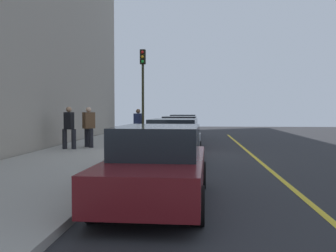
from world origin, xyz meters
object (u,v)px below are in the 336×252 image
parked_car_red (180,132)px  pedestrian_black_coat (69,126)px  pedestrian_navy_coat (138,125)px  pedestrian_brown_coat (89,126)px  parked_car_white (183,126)px  parked_car_silver (173,141)px  traffic_light_pole (143,81)px  parked_car_maroon (157,164)px

parked_car_red → pedestrian_black_coat: size_ratio=2.43×
pedestrian_navy_coat → pedestrian_brown_coat: bearing=-43.1°
parked_car_red → pedestrian_black_coat: (2.95, -4.63, 0.36)m
pedestrian_brown_coat → parked_car_white: bearing=155.3°
parked_car_silver → pedestrian_brown_coat: bearing=-131.4°
pedestrian_black_coat → pedestrian_navy_coat: bearing=138.5°
parked_car_white → traffic_light_pole: (6.87, -1.71, 2.49)m
parked_car_white → parked_car_red: 6.42m
traffic_light_pole → pedestrian_black_coat: bearing=-48.7°
parked_car_white → pedestrian_brown_coat: (8.55, -3.93, 0.36)m
pedestrian_navy_coat → parked_car_silver: bearing=20.5°
parked_car_silver → pedestrian_navy_coat: pedestrian_navy_coat is taller
parked_car_white → pedestrian_brown_coat: size_ratio=2.37×
parked_car_red → traffic_light_pole: 3.09m
parked_car_silver → pedestrian_brown_coat: 5.38m
parked_car_white → pedestrian_navy_coat: pedestrian_navy_coat is taller
parked_car_maroon → pedestrian_navy_coat: bearing=-169.5°
parked_car_maroon → traffic_light_pole: traffic_light_pole is taller
traffic_light_pole → pedestrian_navy_coat: bearing=-142.6°
parked_car_white → pedestrian_navy_coat: bearing=-17.2°
parked_car_white → traffic_light_pole: size_ratio=0.93×
pedestrian_navy_coat → traffic_light_pole: 2.22m
pedestrian_black_coat → pedestrian_brown_coat: 1.04m
parked_car_silver → pedestrian_navy_coat: 6.00m
parked_car_white → parked_car_maroon: (18.11, 0.15, 0.00)m
parked_car_red → parked_car_maroon: size_ratio=0.94×
parked_car_white → parked_car_red: bearing=0.6°
parked_car_maroon → pedestrian_black_coat: (-8.73, -4.72, 0.36)m
pedestrian_brown_coat → traffic_light_pole: traffic_light_pole is taller
pedestrian_navy_coat → traffic_light_pole: traffic_light_pole is taller
parked_car_red → parked_car_maroon: bearing=0.4°
parked_car_white → pedestrian_navy_coat: size_ratio=2.49×
traffic_light_pole → parked_car_red: bearing=104.2°
parked_car_red → parked_car_maroon: same height
parked_car_silver → parked_car_red: bearing=-179.8°
pedestrian_brown_coat → pedestrian_black_coat: bearing=-37.3°
parked_car_silver → pedestrian_navy_coat: size_ratio=2.59×
parked_car_maroon → pedestrian_brown_coat: size_ratio=2.60×
parked_car_silver → pedestrian_navy_coat: bearing=-159.5°
parked_car_silver → pedestrian_black_coat: (-2.72, -4.66, 0.36)m
parked_car_white → traffic_light_pole: traffic_light_pole is taller
parked_car_silver → traffic_light_pole: traffic_light_pole is taller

